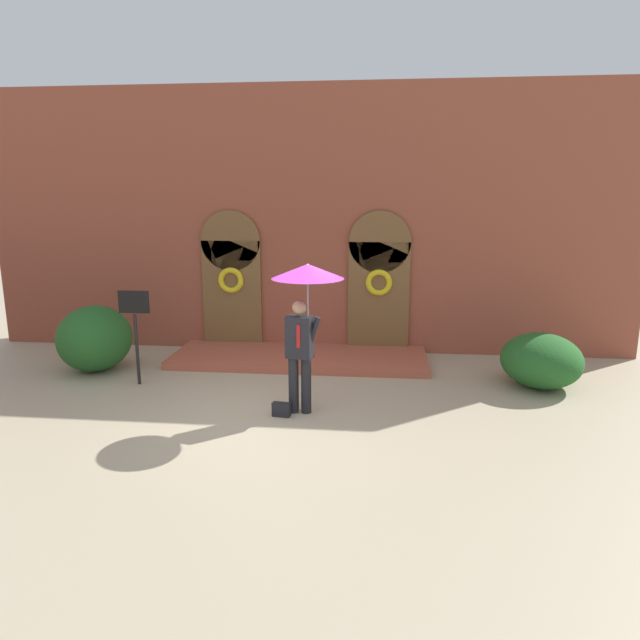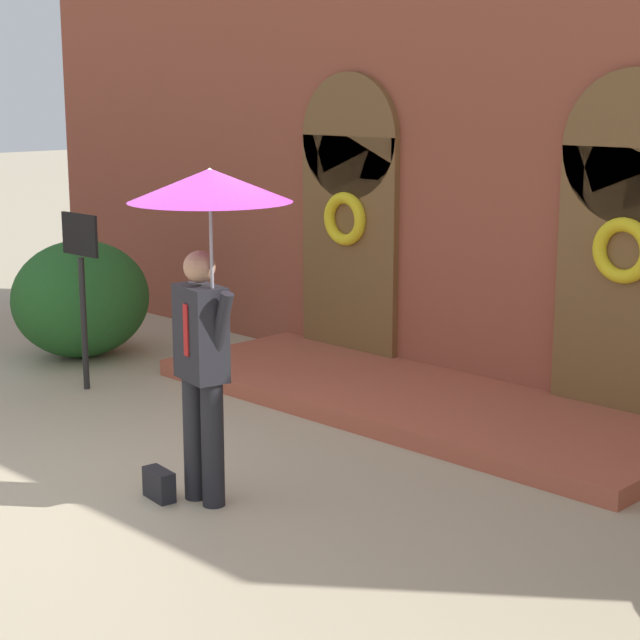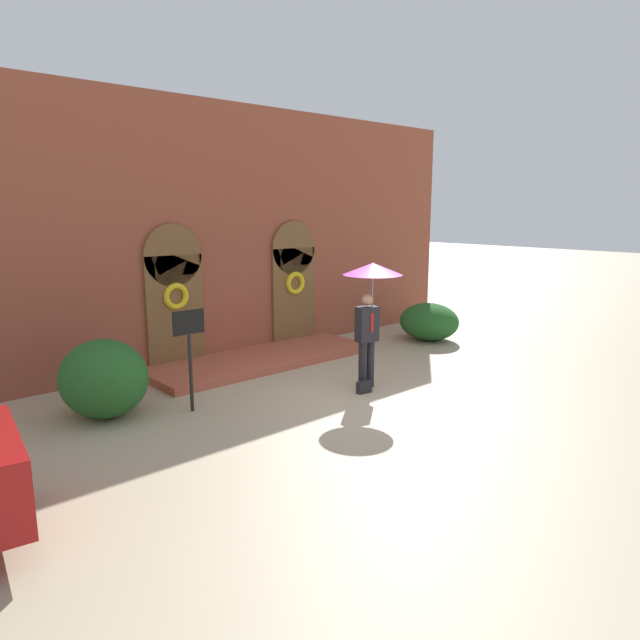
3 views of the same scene
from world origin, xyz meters
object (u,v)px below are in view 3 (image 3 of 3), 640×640
person_with_umbrella (371,287)px  shrub_left (104,378)px  sign_post (189,344)px  handbag (364,387)px  shrub_right (429,322)px

person_with_umbrella → shrub_left: bearing=157.8°
person_with_umbrella → sign_post: size_ratio=1.37×
person_with_umbrella → handbag: 1.85m
sign_post → shrub_right: sign_post is taller
person_with_umbrella → shrub_left: (-4.37, 1.79, -1.27)m
person_with_umbrella → shrub_left: 4.89m
shrub_left → shrub_right: (8.39, -0.08, -0.16)m
person_with_umbrella → handbag: size_ratio=8.44×
sign_post → shrub_right: size_ratio=1.10×
person_with_umbrella → shrub_right: person_with_umbrella is taller
sign_post → shrub_right: bearing=5.1°
sign_post → shrub_left: 1.48m
handbag → shrub_left: 4.51m
shrub_left → shrub_right: shrub_left is taller
person_with_umbrella → shrub_left: person_with_umbrella is taller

